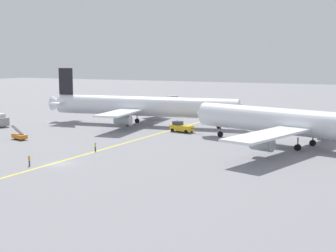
{
  "coord_description": "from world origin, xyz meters",
  "views": [
    {
      "loc": [
        52.56,
        -62.16,
        17.88
      ],
      "look_at": [
        8.08,
        25.19,
        4.0
      ],
      "focal_mm": 49.78,
      "sensor_mm": 36.0,
      "label": 1
    }
  ],
  "objects_px": {
    "gse_belt_loader_portside": "(19,136)",
    "pushback_tug": "(181,127)",
    "ground_crew_wing_walker_right": "(95,147)",
    "airliner_at_gate_left": "(143,107)",
    "ground_crew_ramp_agent_by_cones": "(29,160)",
    "jet_bridge": "(162,102)",
    "airliner_being_pushed": "(294,123)"
  },
  "relations": [
    {
      "from": "airliner_being_pushed",
      "to": "ground_crew_ramp_agent_by_cones",
      "type": "distance_m",
      "value": 52.99
    },
    {
      "from": "airliner_at_gate_left",
      "to": "gse_belt_loader_portside",
      "type": "distance_m",
      "value": 36.23
    },
    {
      "from": "pushback_tug",
      "to": "airliner_at_gate_left",
      "type": "bearing_deg",
      "value": 155.77
    },
    {
      "from": "gse_belt_loader_portside",
      "to": "ground_crew_wing_walker_right",
      "type": "relative_size",
      "value": 3.05
    },
    {
      "from": "airliner_at_gate_left",
      "to": "jet_bridge",
      "type": "distance_m",
      "value": 24.68
    },
    {
      "from": "gse_belt_loader_portside",
      "to": "jet_bridge",
      "type": "relative_size",
      "value": 0.3
    },
    {
      "from": "pushback_tug",
      "to": "ground_crew_ramp_agent_by_cones",
      "type": "height_order",
      "value": "pushback_tug"
    },
    {
      "from": "jet_bridge",
      "to": "airliner_at_gate_left",
      "type": "bearing_deg",
      "value": -75.12
    },
    {
      "from": "gse_belt_loader_portside",
      "to": "ground_crew_ramp_agent_by_cones",
      "type": "xyz_separation_m",
      "value": [
        21.02,
        -19.03,
        0.08
      ]
    },
    {
      "from": "gse_belt_loader_portside",
      "to": "ground_crew_wing_walker_right",
      "type": "xyz_separation_m",
      "value": [
        23.41,
        -3.28,
        0.04
      ]
    },
    {
      "from": "gse_belt_loader_portside",
      "to": "ground_crew_wing_walker_right",
      "type": "distance_m",
      "value": 23.64
    },
    {
      "from": "pushback_tug",
      "to": "ground_crew_wing_walker_right",
      "type": "relative_size",
      "value": 5.48
    },
    {
      "from": "ground_crew_wing_walker_right",
      "to": "jet_bridge",
      "type": "distance_m",
      "value": 63.0
    },
    {
      "from": "airliner_being_pushed",
      "to": "gse_belt_loader_portside",
      "type": "distance_m",
      "value": 60.67
    },
    {
      "from": "airliner_at_gate_left",
      "to": "ground_crew_wing_walker_right",
      "type": "distance_m",
      "value": 38.49
    },
    {
      "from": "jet_bridge",
      "to": "ground_crew_wing_walker_right",
      "type": "bearing_deg",
      "value": -74.59
    },
    {
      "from": "ground_crew_wing_walker_right",
      "to": "jet_bridge",
      "type": "height_order",
      "value": "jet_bridge"
    },
    {
      "from": "airliner_at_gate_left",
      "to": "gse_belt_loader_portside",
      "type": "bearing_deg",
      "value": -111.23
    },
    {
      "from": "airliner_at_gate_left",
      "to": "ground_crew_ramp_agent_by_cones",
      "type": "xyz_separation_m",
      "value": [
        8.0,
        -52.56,
        -4.27
      ]
    },
    {
      "from": "airliner_being_pushed",
      "to": "jet_bridge",
      "type": "height_order",
      "value": "airliner_being_pushed"
    },
    {
      "from": "ground_crew_ramp_agent_by_cones",
      "to": "pushback_tug",
      "type": "bearing_deg",
      "value": 81.23
    },
    {
      "from": "ground_crew_wing_walker_right",
      "to": "gse_belt_loader_portside",
      "type": "bearing_deg",
      "value": 172.02
    },
    {
      "from": "gse_belt_loader_portside",
      "to": "ground_crew_ramp_agent_by_cones",
      "type": "distance_m",
      "value": 28.36
    },
    {
      "from": "pushback_tug",
      "to": "ground_crew_wing_walker_right",
      "type": "bearing_deg",
      "value": -98.84
    },
    {
      "from": "airliner_at_gate_left",
      "to": "pushback_tug",
      "type": "xyz_separation_m",
      "value": [
        15.06,
        -6.78,
        -3.92
      ]
    },
    {
      "from": "airliner_at_gate_left",
      "to": "airliner_being_pushed",
      "type": "distance_m",
      "value": 46.55
    },
    {
      "from": "airliner_being_pushed",
      "to": "gse_belt_loader_portside",
      "type": "relative_size",
      "value": 9.86
    },
    {
      "from": "pushback_tug",
      "to": "gse_belt_loader_portside",
      "type": "height_order",
      "value": "gse_belt_loader_portside"
    },
    {
      "from": "gse_belt_loader_portside",
      "to": "jet_bridge",
      "type": "distance_m",
      "value": 57.85
    },
    {
      "from": "gse_belt_loader_portside",
      "to": "pushback_tug",
      "type": "bearing_deg",
      "value": 43.61
    },
    {
      "from": "gse_belt_loader_portside",
      "to": "ground_crew_ramp_agent_by_cones",
      "type": "relative_size",
      "value": 2.94
    },
    {
      "from": "pushback_tug",
      "to": "airliner_being_pushed",
      "type": "bearing_deg",
      "value": -14.23
    }
  ]
}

